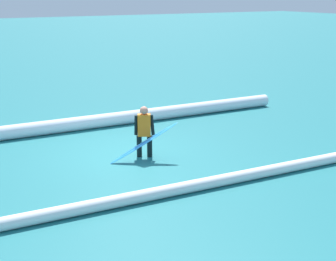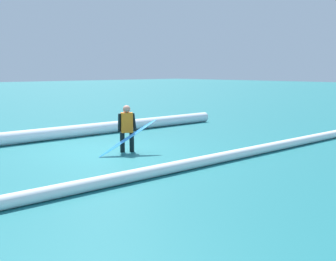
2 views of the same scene
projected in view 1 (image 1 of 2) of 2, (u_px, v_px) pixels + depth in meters
The scene contains 5 objects.
ground_plane at pixel (125, 154), 13.67m from camera, with size 145.69×145.69×0.00m, color #1D6E73.
surfer at pixel (144, 129), 13.24m from camera, with size 0.47×0.37×1.39m.
surfboard at pixel (144, 143), 12.97m from camera, with size 1.83×0.68×1.01m.
wave_crest_foreground at pixel (60, 126), 15.65m from camera, with size 0.44×0.44×16.24m, color white.
wave_crest_midground at pixel (166, 191), 10.76m from camera, with size 0.27×0.27×17.15m, color white.
Camera 1 is at (5.50, 11.82, 4.32)m, focal length 53.24 mm.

